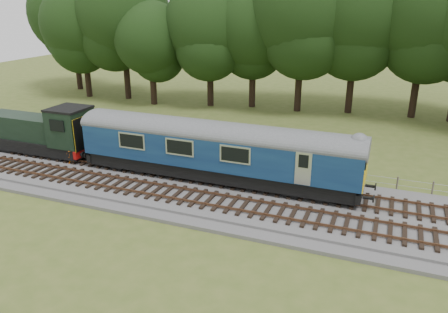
% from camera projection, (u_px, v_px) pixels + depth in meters
% --- Properties ---
extents(ground, '(120.00, 120.00, 0.00)m').
position_uv_depth(ground, '(220.00, 195.00, 26.58)').
color(ground, '#4A5D22').
rests_on(ground, ground).
extents(ballast, '(70.00, 7.00, 0.35)m').
position_uv_depth(ballast, '(220.00, 193.00, 26.53)').
color(ballast, '#4C4C4F').
rests_on(ballast, ground).
extents(track_north, '(67.20, 2.40, 0.21)m').
position_uv_depth(track_north, '(228.00, 180.00, 27.67)').
color(track_north, black).
rests_on(track_north, ballast).
extents(track_south, '(67.20, 2.40, 0.21)m').
position_uv_depth(track_south, '(209.00, 200.00, 25.04)').
color(track_south, black).
rests_on(track_south, ballast).
extents(fence, '(64.00, 0.12, 1.00)m').
position_uv_depth(fence, '(244.00, 170.00, 30.52)').
color(fence, '#6B6054').
rests_on(fence, ground).
extents(tree_line, '(70.00, 8.00, 18.00)m').
position_uv_depth(tree_line, '(298.00, 112.00, 45.81)').
color(tree_line, black).
rests_on(tree_line, ground).
extents(dmu_railcar, '(18.05, 2.86, 3.88)m').
position_uv_depth(dmu_railcar, '(216.00, 146.00, 27.20)').
color(dmu_railcar, black).
rests_on(dmu_railcar, ground).
extents(shunter_loco, '(8.91, 2.60, 3.38)m').
position_uv_depth(shunter_loco, '(42.00, 132.00, 32.21)').
color(shunter_loco, black).
rests_on(shunter_loco, ground).
extents(worker, '(0.68, 0.50, 1.71)m').
position_uv_depth(worker, '(70.00, 152.00, 30.38)').
color(worker, orange).
rests_on(worker, ballast).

